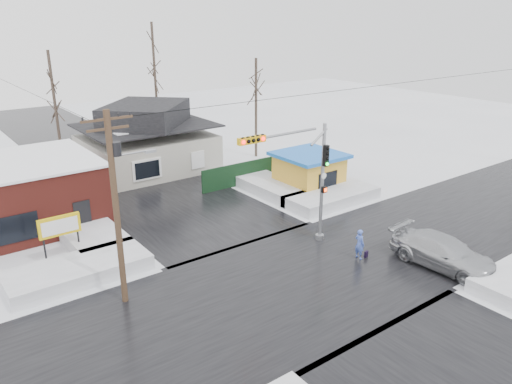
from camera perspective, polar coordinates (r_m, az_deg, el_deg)
ground at (r=25.71m, az=5.41°, el=-9.93°), size 120.00×120.00×0.00m
road_ns at (r=25.70m, az=5.41°, el=-9.91°), size 10.00×120.00×0.02m
road_ew at (r=25.70m, az=5.41°, el=-9.91°), size 120.00×10.00×0.02m
snowbank_nw at (r=27.12m, az=-19.63°, el=-8.45°), size 7.00×3.00×0.80m
snowbank_ne at (r=35.84m, az=8.66°, el=-0.56°), size 7.00×3.00×0.80m
snowbank_nside_w at (r=31.99m, az=-19.04°, el=-4.00°), size 3.00×8.00×0.80m
snowbank_nside_e at (r=38.08m, az=1.20°, el=0.90°), size 3.00×8.00×0.80m
traffic_signal at (r=27.43m, az=5.35°, el=2.37°), size 6.05×0.68×7.00m
utility_pole at (r=22.48m, az=-15.64°, el=-0.71°), size 3.15×0.44×9.00m
marquee_sign at (r=28.70m, az=-21.53°, el=-3.76°), size 2.20×0.21×2.55m
house at (r=43.25m, az=-12.34°, el=5.80°), size 10.40×8.40×5.76m
kiosk at (r=37.85m, az=6.07°, el=2.36°), size 4.60×4.60×2.88m
fence at (r=39.16m, az=-1.18°, el=2.20°), size 8.00×0.12×1.80m
tree_far_left at (r=44.09m, az=-22.36°, el=12.12°), size 3.00×3.00×10.00m
tree_far_mid at (r=49.29m, az=-11.67°, el=15.68°), size 3.00×3.00×12.00m
tree_far_right at (r=45.77m, az=0.00°, el=12.78°), size 3.00×3.00×9.00m
pedestrian at (r=27.84m, az=11.75°, el=-5.87°), size 0.42×0.63×1.71m
car at (r=28.20m, az=20.60°, el=-6.50°), size 2.70×5.84×1.65m
shopping_bag at (r=28.33m, az=12.48°, el=-6.98°), size 0.30×0.20×0.35m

